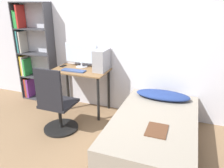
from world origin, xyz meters
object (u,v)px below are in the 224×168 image
object	(u,v)px
bookshelf	(30,55)
bed	(154,133)
monitor	(81,54)
pc_tower	(102,60)
office_chair	(57,108)
keyboard	(74,71)

from	to	relation	value
bookshelf	bed	distance (m)	2.78
bookshelf	monitor	size ratio (longest dim) A/B	3.01
bed	pc_tower	distance (m)	1.47
bookshelf	office_chair	bearing A→B (deg)	-38.11
office_chair	pc_tower	bearing A→B (deg)	65.73
bed	bookshelf	bearing A→B (deg)	162.92
bookshelf	keyboard	bearing A→B (deg)	-13.74
pc_tower	monitor	bearing A→B (deg)	169.30
office_chair	pc_tower	xyz separation A→B (m)	(0.38, 0.83, 0.56)
office_chair	monitor	bearing A→B (deg)	92.84
bed	monitor	size ratio (longest dim) A/B	2.96
office_chair	monitor	xyz separation A→B (m)	(-0.05, 0.91, 0.61)
bookshelf	pc_tower	world-z (taller)	bookshelf
monitor	keyboard	xyz separation A→B (m)	(-0.01, -0.28, -0.21)
monitor	pc_tower	world-z (taller)	monitor
monitor	keyboard	distance (m)	0.35
office_chair	bed	world-z (taller)	office_chair
bed	pc_tower	world-z (taller)	pc_tower
bed	pc_tower	xyz separation A→B (m)	(-1.05, 0.72, 0.73)
monitor	office_chair	bearing A→B (deg)	-87.16
bed	monitor	distance (m)	1.84
office_chair	keyboard	size ratio (longest dim) A/B	2.47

